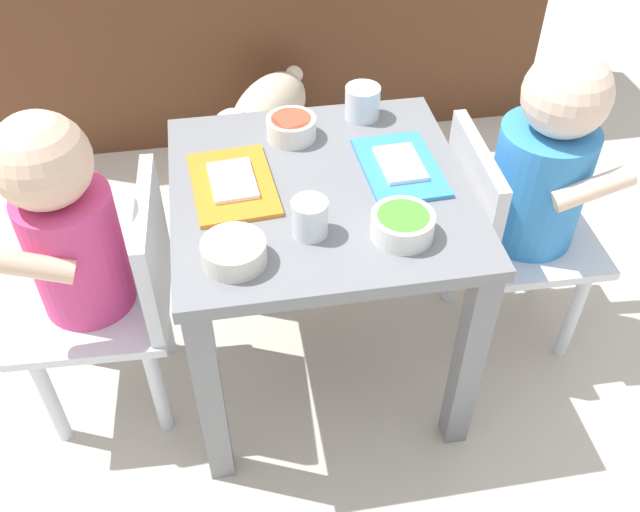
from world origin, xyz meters
TOP-DOWN VIEW (x-y plane):
  - ground_plane at (0.00, 0.00)m, footprint 7.00×7.00m
  - dining_table at (0.00, 0.00)m, footprint 0.52×0.52m
  - seated_child_left at (-0.42, -0.01)m, footprint 0.29×0.29m
  - seated_child_right at (0.42, 0.03)m, footprint 0.29×0.29m
  - dog at (-0.04, 0.67)m, footprint 0.31×0.38m
  - food_tray_left at (-0.15, 0.03)m, footprint 0.15×0.22m
  - food_tray_right at (0.15, 0.03)m, footprint 0.14×0.21m
  - water_cup_left at (-0.04, -0.12)m, footprint 0.06×0.06m
  - water_cup_right at (0.12, 0.21)m, footprint 0.07×0.07m
  - cereal_bowl_right_side at (0.11, -0.15)m, footprint 0.10×0.10m
  - veggie_bowl_near at (-0.03, 0.16)m, footprint 0.09×0.09m
  - cereal_bowl_left_side at (-0.16, -0.17)m, footprint 0.10×0.10m

SIDE VIEW (x-z plane):
  - ground_plane at x=0.00m, z-range 0.00..0.00m
  - dog at x=-0.04m, z-range 0.05..0.36m
  - dining_table at x=0.00m, z-range 0.14..0.62m
  - seated_child_left at x=-0.42m, z-range 0.09..0.76m
  - seated_child_right at x=0.42m, z-range 0.09..0.76m
  - food_tray_left at x=-0.15m, z-range 0.47..0.49m
  - food_tray_right at x=0.15m, z-range 0.47..0.49m
  - cereal_bowl_left_side at x=-0.16m, z-range 0.48..0.52m
  - cereal_bowl_right_side at x=0.11m, z-range 0.48..0.52m
  - veggie_bowl_near at x=-0.03m, z-range 0.48..0.52m
  - water_cup_left at x=-0.04m, z-range 0.47..0.54m
  - water_cup_right at x=0.12m, z-range 0.47..0.54m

